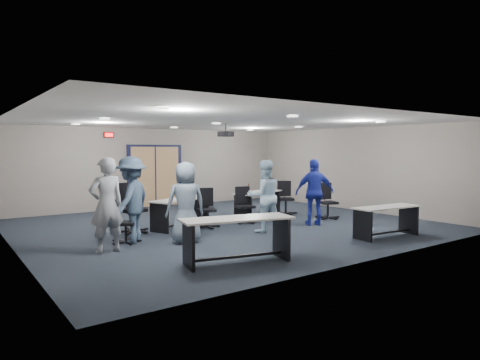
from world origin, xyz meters
TOP-DOWN VIEW (x-y plane):
  - floor at (0.00, 0.00)m, footprint 10.00×10.00m
  - back_wall at (0.00, 4.50)m, footprint 10.00×0.04m
  - front_wall at (0.00, -4.50)m, footprint 10.00×0.04m
  - left_wall at (-5.00, 0.00)m, footprint 0.04×9.00m
  - right_wall at (5.00, 0.00)m, footprint 0.04×9.00m
  - ceiling at (0.00, 0.00)m, footprint 10.00×9.00m
  - double_door at (0.00, 4.46)m, footprint 2.00×0.07m
  - exit_sign at (-1.60, 4.44)m, footprint 0.32×0.07m
  - ceiling_projector at (0.30, 0.50)m, footprint 0.35×0.32m
  - ceiling_can_lights at (0.00, 0.25)m, footprint 6.24×5.74m
  - table_front_left at (-1.96, -3.25)m, footprint 2.05×1.08m
  - table_front_right at (2.08, -3.38)m, footprint 1.75×0.71m
  - table_back_left at (-1.16, 0.36)m, footprint 1.91×1.27m
  - table_back_right at (1.48, 0.58)m, footprint 1.93×1.22m
  - chair_back_a at (-2.43, 0.39)m, footprint 0.88×0.88m
  - chair_back_b at (-0.66, -0.06)m, footprint 0.82×0.82m
  - chair_back_c at (0.56, -0.05)m, footprint 0.73×0.73m
  - chair_back_d at (2.53, 0.54)m, footprint 0.86×0.86m
  - chair_loose_left at (-2.96, -0.58)m, footprint 0.81×0.81m
  - chair_loose_right at (2.91, -0.84)m, footprint 0.81×0.81m
  - person_gray at (-3.56, -1.19)m, footprint 0.69×0.47m
  - person_plaid at (-1.91, -1.28)m, footprint 0.94×0.71m
  - person_lightblue at (0.21, -1.30)m, footprint 0.99×0.87m
  - person_navy at (1.86, -1.35)m, footprint 1.09×0.87m
  - person_back at (-2.82, -0.57)m, footprint 1.33×1.30m

SIDE VIEW (x-z plane):
  - floor at x=0.00m, z-range 0.00..0.00m
  - chair_loose_left at x=-2.96m, z-range 0.00..0.92m
  - table_front_right at x=2.08m, z-range 0.13..0.82m
  - chair_back_c at x=0.56m, z-range 0.00..0.97m
  - chair_back_b at x=-0.66m, z-range 0.00..1.00m
  - table_back_left at x=-1.16m, z-range 0.14..0.87m
  - chair_back_d at x=2.53m, z-range 0.00..1.01m
  - chair_loose_right at x=2.91m, z-range 0.00..1.02m
  - table_back_right at x=1.48m, z-range 0.01..1.03m
  - table_front_left at x=-1.96m, z-range 0.15..0.94m
  - chair_back_a at x=-2.43m, z-range 0.00..1.19m
  - person_plaid at x=-1.91m, z-range 0.00..1.73m
  - person_lightblue at x=0.21m, z-range 0.00..1.73m
  - person_navy at x=1.86m, z-range 0.00..1.73m
  - person_gray at x=-3.56m, z-range 0.00..1.83m
  - person_back at x=-2.82m, z-range 0.00..1.83m
  - double_door at x=0.00m, z-range -0.05..2.15m
  - back_wall at x=0.00m, z-range 0.00..2.70m
  - front_wall at x=0.00m, z-range 0.00..2.70m
  - left_wall at x=-5.00m, z-range 0.00..2.70m
  - right_wall at x=5.00m, z-range 0.00..2.70m
  - ceiling_projector at x=0.30m, z-range 2.22..2.59m
  - exit_sign at x=-1.60m, z-range 2.36..2.54m
  - ceiling_can_lights at x=0.00m, z-range 2.66..2.68m
  - ceiling at x=0.00m, z-range 2.68..2.72m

